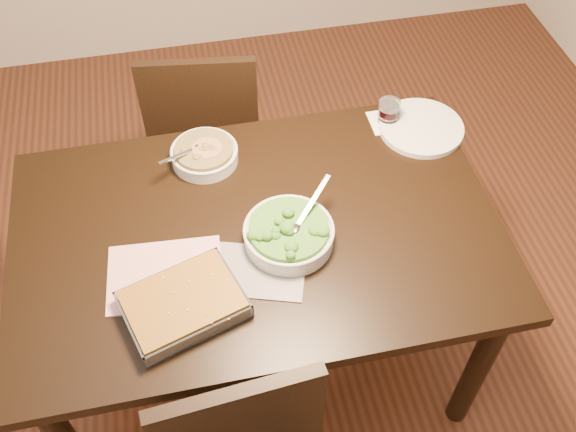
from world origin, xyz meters
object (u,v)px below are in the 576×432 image
Objects in this scene: table at (258,248)px; chair_far at (206,126)px; stew_bowl at (204,154)px; dinner_plate at (421,128)px; wine_tumbler at (389,112)px; baking_dish at (183,304)px; broccoli_bowl at (289,234)px.

chair_far is at bearing 96.07° from table.
dinner_plate is at bearing -0.44° from stew_bowl.
wine_tumbler is (0.61, 0.05, 0.02)m from stew_bowl.
stew_bowl is at bearing 109.98° from table.
wine_tumbler is at bearing 5.05° from stew_bowl.
baking_dish is 0.40× the size of chair_far.
baking_dish reaches higher than dinner_plate.
table is 5.49× the size of broccoli_bowl.
baking_dish is at bearing -152.41° from broccoli_bowl.
broccoli_bowl is at bearing -135.09° from wine_tumbler.
stew_bowl is at bearing 59.47° from baking_dish.
table is 0.63m from wine_tumbler.
chair_far is (-0.68, 0.45, -0.27)m from dinner_plate.
table is 0.35m from stew_bowl.
table is at bearing -144.57° from wine_tumbler.
baking_dish reaches higher than table.
stew_bowl reaches higher than baking_dish.
dinner_plate is at bearing 34.88° from broccoli_bowl.
broccoli_bowl is 0.73× the size of baking_dish.
baking_dish is at bearing -147.73° from dinner_plate.
wine_tumbler is 0.76m from chair_far.
table is at bearing -70.02° from stew_bowl.
dinner_plate is at bearing 26.46° from table.
stew_bowl is (-0.11, 0.30, 0.12)m from table.
dinner_plate is (0.10, -0.06, -0.04)m from wine_tumbler.
dinner_plate reaches higher than table.
stew_bowl is at bearing -174.95° from wine_tumbler.
table is 6.61× the size of stew_bowl.
wine_tumbler is (0.50, 0.36, 0.14)m from table.
broccoli_bowl is 0.63m from dinner_plate.
wine_tumbler is at bearing 20.83° from baking_dish.
broccoli_bowl reaches higher than table.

